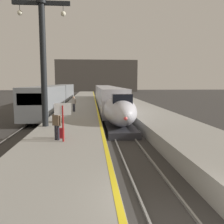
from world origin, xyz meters
TOP-DOWN VIEW (x-y plane):
  - platform_left at (-4.05, 24.75)m, footprint 4.80×110.00m
  - platform_right at (4.05, 24.75)m, footprint 4.80×110.00m
  - platform_left_safety_stripe at (-1.77, 24.75)m, footprint 0.20×107.80m
  - rail_main_left at (-0.75, 27.50)m, footprint 0.08×110.00m
  - rail_main_right at (0.75, 27.50)m, footprint 0.08×110.00m
  - rail_secondary_left at (-8.85, 27.50)m, footprint 0.08×110.00m
  - rail_secondary_right at (-7.35, 27.50)m, footprint 0.08×110.00m
  - highspeed_train_main at (0.00, 29.93)m, footprint 2.92×38.83m
  - regional_train_adjacent at (-8.10, 34.50)m, footprint 2.85×36.60m
  - station_column_mid at (-5.90, 11.91)m, footprint 4.00×0.68m
  - passenger_near_edge at (-4.43, 7.38)m, footprint 0.52×0.37m
  - passenger_mid_platform at (-4.42, 20.85)m, footprint 0.51×0.38m
  - rolling_suitcase at (-4.28, 7.84)m, footprint 0.40×0.22m
  - departure_info_board at (-4.04, 7.01)m, footprint 0.90×0.10m
  - terminus_back_wall at (0.00, 102.00)m, footprint 36.00×2.00m

SIDE VIEW (x-z plane):
  - rail_main_left at x=-0.75m, z-range 0.00..0.12m
  - rail_main_right at x=0.75m, z-range 0.00..0.12m
  - rail_secondary_left at x=-8.85m, z-range 0.00..0.12m
  - rail_secondary_right at x=-7.35m, z-range 0.00..0.12m
  - platform_left at x=-4.05m, z-range 0.00..1.05m
  - platform_right at x=4.05m, z-range 0.00..1.05m
  - platform_left_safety_stripe at x=-1.77m, z-range 1.05..1.06m
  - rolling_suitcase at x=-4.28m, z-range 0.86..1.85m
  - highspeed_train_main at x=0.00m, z-range 0.12..3.72m
  - passenger_near_edge at x=-4.43m, z-range 1.19..2.88m
  - passenger_mid_platform at x=-4.42m, z-range 1.19..2.88m
  - regional_train_adjacent at x=-8.10m, z-range 0.23..4.03m
  - departure_info_board at x=-4.04m, z-range 1.50..3.62m
  - station_column_mid at x=-5.90m, z-range 1.98..11.01m
  - terminus_back_wall at x=0.00m, z-range 0.00..14.00m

